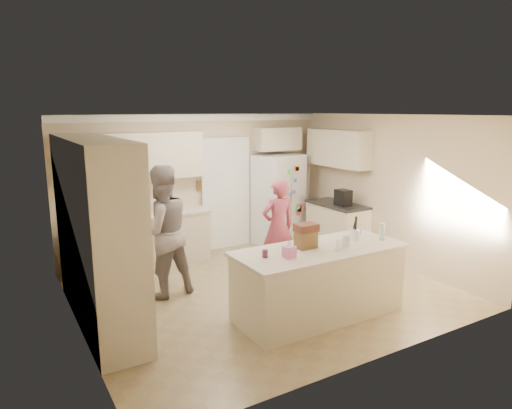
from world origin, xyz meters
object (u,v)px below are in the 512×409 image
utensil_crock (355,235)px  teen_boy (161,232)px  refrigerator (278,199)px  island_base (319,283)px  teen_girl (278,227)px  tissue_box (289,252)px  dollhouse_body (306,240)px  coffee_maker (343,198)px

utensil_crock → teen_boy: (-2.19, 1.64, -0.04)m
refrigerator → island_base: (-1.40, -3.10, -0.46)m
teen_boy → teen_girl: teen_boy is taller
island_base → teen_girl: bearing=76.1°
tissue_box → teen_boy: 2.04m
dollhouse_body → island_base: bearing=-33.7°
tissue_box → dollhouse_body: dollhouse_body is taller
coffee_maker → utensil_crock: coffee_maker is taller
dollhouse_body → teen_girl: bearing=69.9°
coffee_maker → tissue_box: 3.28m
dollhouse_body → teen_boy: teen_boy is taller
dollhouse_body → teen_boy: (-1.39, 1.59, -0.07)m
refrigerator → teen_boy: bearing=-168.2°
island_base → teen_boy: teen_boy is taller
coffee_maker → tissue_box: (-2.60, -2.00, -0.07)m
dollhouse_body → teen_boy: size_ratio=0.14×
refrigerator → coffee_maker: size_ratio=6.00×
coffee_maker → dollhouse_body: bearing=-140.7°
refrigerator → dollhouse_body: (-1.55, -3.00, 0.14)m
teen_girl → tissue_box: bearing=63.9°
refrigerator → dollhouse_body: 3.38m
island_base → teen_girl: teen_girl is taller
island_base → tissue_box: size_ratio=15.71×
coffee_maker → utensil_crock: (-1.40, -1.85, -0.07)m
coffee_maker → utensil_crock: bearing=-127.1°
teen_girl → refrigerator: bearing=-120.2°
island_base → dollhouse_body: 0.62m
island_base → utensil_crock: 0.86m
refrigerator → teen_boy: 3.25m
island_base → refrigerator: bearing=65.7°
refrigerator → tissue_box: 3.74m
island_base → coffee_maker: bearing=42.8°
utensil_crock → dollhouse_body: 0.80m
utensil_crock → tissue_box: 1.21m
coffee_maker → utensil_crock: size_ratio=2.00×
dollhouse_body → teen_boy: bearing=131.1°
coffee_maker → teen_boy: 3.59m
island_base → teen_boy: bearing=132.3°
tissue_box → teen_boy: size_ratio=0.07×
teen_girl → utensil_crock: bearing=103.0°
tissue_box → dollhouse_body: 0.45m
refrigerator → dollhouse_body: refrigerator is taller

